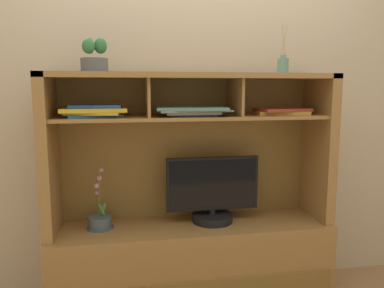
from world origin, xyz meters
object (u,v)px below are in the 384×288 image
Objects in this scene: tv_monitor at (213,195)px; magazine_stack_right at (282,111)px; magazine_stack_centre at (95,111)px; potted_succulent at (94,61)px; magazine_stack_left at (193,111)px; potted_orchid at (100,220)px; media_console at (192,238)px; diffuser_bottle at (283,65)px.

tv_monitor is 0.66m from magazine_stack_right.
magazine_stack_right is at bearing 0.49° from magazine_stack_centre.
potted_succulent is (-0.68, -0.03, 0.80)m from tv_monitor.
magazine_stack_left is at bearing -177.01° from magazine_stack_right.
potted_orchid is at bearing 172.77° from magazine_stack_left.
media_console is 0.97m from magazine_stack_centre.
media_console is 1.20m from potted_succulent.
potted_succulent reaches higher than potted_orchid.
potted_succulent is (0.00, -0.04, 0.93)m from potted_orchid.
potted_succulent is at bearing -177.63° from tv_monitor.
magazine_stack_right is (0.55, -0.03, 0.78)m from media_console.
diffuser_bottle reaches higher than tv_monitor.
magazine_stack_left is 0.56m from magazine_stack_right.
magazine_stack_right is at bearing 2.99° from magazine_stack_left.
potted_orchid is 1.00× the size of magazine_stack_centre.
tv_monitor is at bearing 3.52° from magazine_stack_centre.
magazine_stack_right is (1.11, 0.01, -0.01)m from magazine_stack_centre.
magazine_stack_left is 0.55m from magazine_stack_centre.
potted_succulent reaches higher than magazine_stack_right.
potted_succulent is (-1.10, 0.00, 0.29)m from magazine_stack_right.
potted_succulent is at bearing 176.43° from magazine_stack_left.
magazine_stack_left is (-0.14, -0.06, 0.52)m from tv_monitor.
magazine_stack_right is at bearing -2.87° from media_console.
diffuser_bottle is at bearing -0.50° from potted_succulent.
magazine_stack_centre is at bearing -176.48° from tv_monitor.
media_console reaches higher than magazine_stack_left.
magazine_stack_centre is 1.11m from magazine_stack_right.
media_console reaches higher than magazine_stack_centre.
magazine_stack_left is 0.61m from diffuser_bottle.
media_console reaches higher than potted_orchid.
magazine_stack_left is 0.61m from potted_succulent.
potted_succulent is at bearing 179.75° from magazine_stack_right.
potted_succulent is at bearing -177.61° from media_console.
tv_monitor is 0.89m from diffuser_bottle.
magazine_stack_right is (1.11, -0.04, 0.64)m from potted_orchid.
potted_orchid is at bearing 177.92° from magazine_stack_right.
magazine_stack_centre is (-0.69, -0.04, 0.53)m from tv_monitor.
media_console is at bearing 2.39° from potted_succulent.
magazine_stack_centre is at bearing 177.95° from magazine_stack_left.
potted_orchid is 0.65m from magazine_stack_centre.
diffuser_bottle is 1.10m from potted_succulent.
potted_orchid is 0.93m from potted_succulent.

